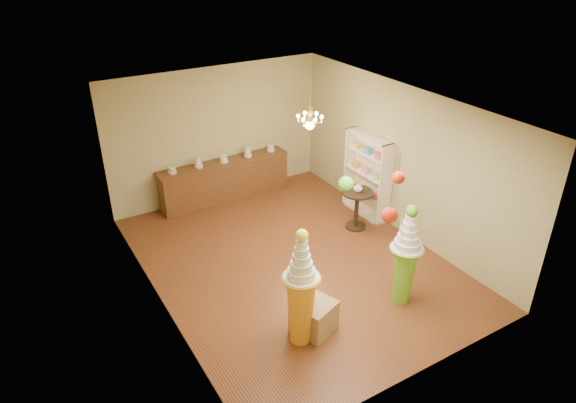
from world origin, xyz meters
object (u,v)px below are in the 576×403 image
pedestal_green (405,263)px  sideboard (225,180)px  pedestal_orange (301,300)px  round_table (357,204)px

pedestal_green → sideboard: bearing=101.0°
pedestal_orange → sideboard: size_ratio=0.64×
round_table → pedestal_green: bearing=-109.7°
pedestal_green → round_table: 2.47m
pedestal_green → pedestal_orange: 1.94m
pedestal_orange → round_table: (2.77, 2.23, -0.21)m
pedestal_green → sideboard: 4.99m
pedestal_orange → round_table: pedestal_orange is taller
sideboard → round_table: sideboard is taller
pedestal_green → round_table: (0.83, 2.31, -0.22)m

